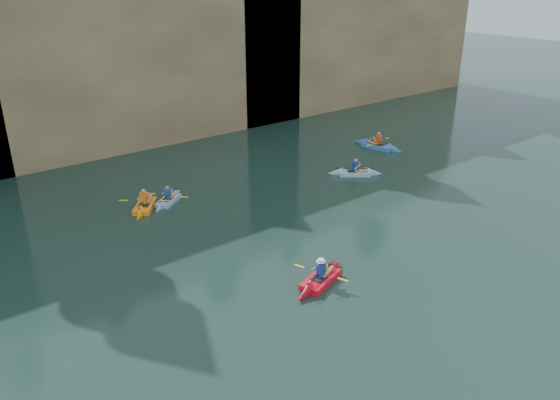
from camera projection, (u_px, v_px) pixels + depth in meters
ground at (390, 299)px, 19.32m from camera, size 160.00×160.00×0.00m
cliff at (71, 43)px, 38.59m from camera, size 70.00×16.00×12.00m
cliff_slab_center at (144, 56)px, 34.52m from camera, size 24.00×2.40×11.40m
cliff_slab_east at (363, 44)px, 46.30m from camera, size 26.00×2.40×9.84m
sea_cave_center at (62, 138)px, 32.21m from camera, size 3.50×1.00×3.20m
sea_cave_east at (253, 95)px, 39.99m from camera, size 5.00×1.00×4.50m
main_kayaker at (320, 279)px, 20.28m from camera, size 3.37×2.16×1.22m
kayaker_orange at (145, 205)px, 26.61m from camera, size 2.66×3.05×1.26m
kayaker_ltblue_near at (355, 173)px, 30.92m from camera, size 2.85×2.52×1.22m
kayaker_ltblue_mid at (168, 200)px, 27.31m from camera, size 2.71×2.25×1.09m
kayaker_blue_east at (378, 146)px, 35.60m from camera, size 2.58×3.81×1.33m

